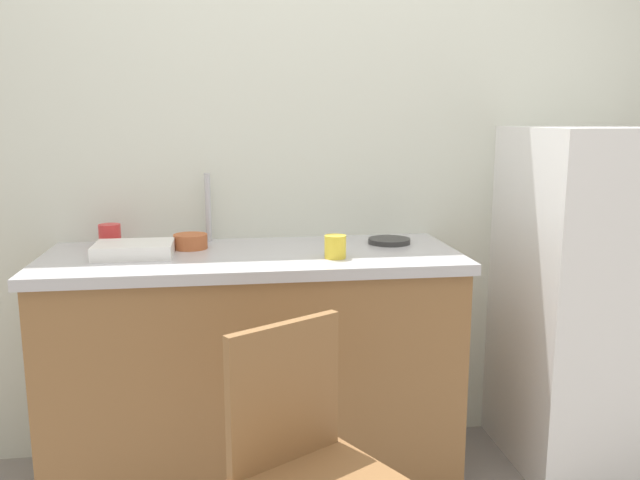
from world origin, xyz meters
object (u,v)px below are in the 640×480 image
object	(u,v)px
hotplate	(389,241)
cup_yellow	(335,247)
refrigerator	(581,299)
dish_tray	(134,250)
terracotta_bowl	(190,241)
cup_red	(110,236)
chair	(312,476)

from	to	relation	value
hotplate	cup_yellow	xyz separation A→B (m)	(-0.26, -0.24, 0.03)
refrigerator	hotplate	xyz separation A→B (m)	(-0.78, 0.11, 0.24)
hotplate	cup_yellow	world-z (taller)	cup_yellow
dish_tray	terracotta_bowl	world-z (taller)	terracotta_bowl
terracotta_bowl	hotplate	world-z (taller)	terracotta_bowl
dish_tray	terracotta_bowl	xyz separation A→B (m)	(0.20, 0.12, 0.00)
refrigerator	cup_red	size ratio (longest dim) A/B	15.38
dish_tray	cup_red	xyz separation A→B (m)	(-0.12, 0.19, 0.02)
refrigerator	cup_yellow	bearing A→B (deg)	-172.77
hotplate	cup_yellow	distance (m)	0.36
dish_tray	cup_red	bearing A→B (deg)	121.78
chair	terracotta_bowl	world-z (taller)	terracotta_bowl
dish_tray	terracotta_bowl	bearing A→B (deg)	30.33
refrigerator	chair	distance (m)	1.49
terracotta_bowl	cup_yellow	world-z (taller)	cup_yellow
chair	terracotta_bowl	distance (m)	1.11
dish_tray	terracotta_bowl	size ratio (longest dim) A/B	2.15
cup_red	terracotta_bowl	bearing A→B (deg)	-12.83
dish_tray	cup_red	world-z (taller)	cup_red
refrigerator	cup_yellow	size ratio (longest dim) A/B	16.70
terracotta_bowl	refrigerator	bearing A→B (deg)	-4.23
terracotta_bowl	cup_yellow	xyz separation A→B (m)	(0.53, -0.25, 0.01)
chair	cup_red	bearing A→B (deg)	92.45
terracotta_bowl	cup_yellow	bearing A→B (deg)	-25.27
chair	cup_red	xyz separation A→B (m)	(-0.66, 1.02, 0.48)
cup_yellow	cup_red	bearing A→B (deg)	159.14
chair	terracotta_bowl	bearing A→B (deg)	79.72
cup_yellow	cup_red	distance (m)	0.90
chair	cup_red	world-z (taller)	cup_red
refrigerator	chair	xyz separation A→B (m)	(-1.22, -0.83, -0.20)
cup_red	dish_tray	bearing A→B (deg)	-58.22
refrigerator	hotplate	world-z (taller)	refrigerator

